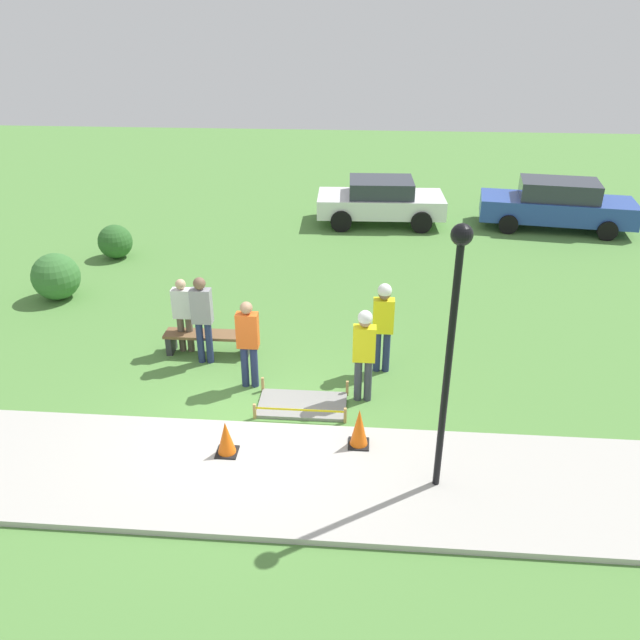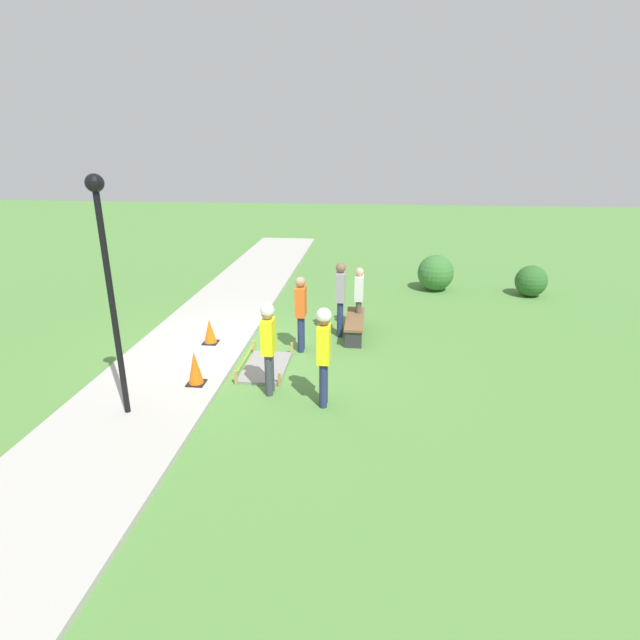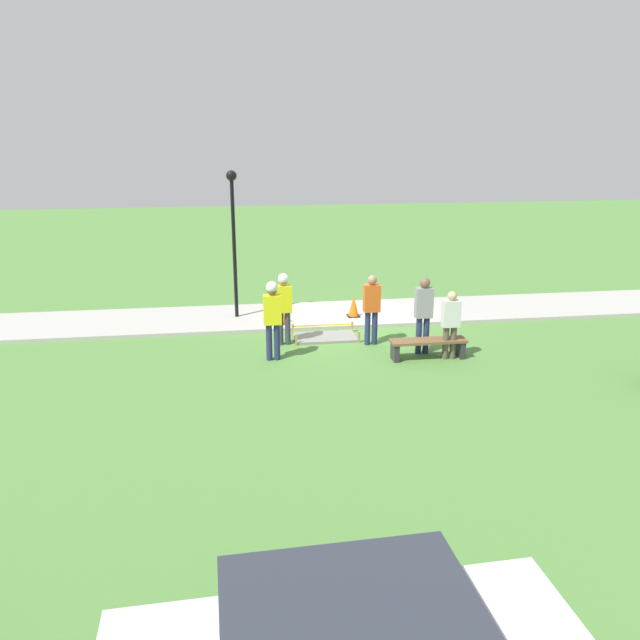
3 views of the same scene
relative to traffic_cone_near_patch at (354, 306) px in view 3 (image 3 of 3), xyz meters
name	(u,v)px [view 3 (image 3 of 3)]	position (x,y,z in m)	size (l,w,h in m)	color
ground_plane	(352,329)	(0.20, 0.85, -0.39)	(60.00, 60.00, 0.00)	#51843D
sidewalk	(344,314)	(0.20, -0.43, -0.34)	(28.00, 2.57, 0.10)	#ADAAA3
wet_concrete_patch	(325,337)	(1.04, 1.53, -0.35)	(1.63, 0.92, 0.29)	gray
traffic_cone_near_patch	(354,306)	(0.00, 0.00, 0.00)	(0.34, 0.34, 0.58)	black
traffic_cone_far_patch	(281,311)	(2.08, 0.38, 0.05)	(0.34, 0.34, 0.68)	black
park_bench	(428,345)	(-1.11, 3.33, -0.06)	(1.77, 0.44, 0.46)	#2D2D33
worker_supervisor	(284,302)	(2.11, 1.85, 0.69)	(0.40, 0.26, 1.80)	#383D47
worker_assistant	(272,313)	(2.46, 2.91, 0.74)	(0.40, 0.27, 1.86)	navy
bystander_in_orange_shirt	(372,306)	(-0.02, 2.15, 0.61)	(0.40, 0.23, 1.75)	navy
bystander_in_gray_shirt	(451,321)	(-1.59, 3.40, 0.52)	(0.40, 0.22, 1.61)	brown
bystander_in_white_shirt	(424,311)	(-1.07, 2.97, 0.67)	(0.40, 0.24, 1.85)	navy
lamppost_near	(233,223)	(3.25, -0.45, 2.32)	(0.28, 0.28, 4.00)	black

